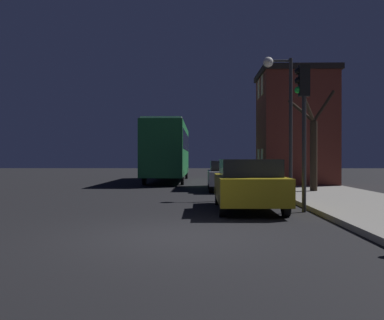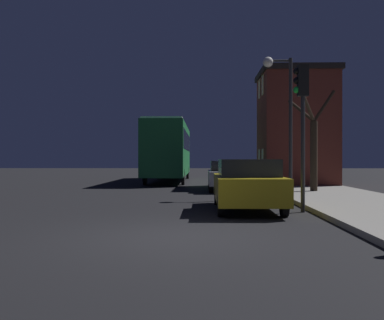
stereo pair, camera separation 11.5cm
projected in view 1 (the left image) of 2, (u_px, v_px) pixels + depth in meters
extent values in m
plane|color=black|center=(175.00, 236.00, 8.55)|extent=(120.00, 120.00, 0.00)
cube|color=brown|center=(295.00, 130.00, 24.13)|extent=(3.88, 4.05, 6.05)
cube|color=black|center=(295.00, 74.00, 24.12)|extent=(4.12, 4.29, 0.30)
cube|color=#F2D172|center=(262.00, 159.00, 23.49)|extent=(0.03, 0.70, 1.10)
cube|color=#F2D172|center=(259.00, 159.00, 24.85)|extent=(0.03, 0.70, 1.10)
cube|color=#F2D172|center=(262.00, 85.00, 23.48)|extent=(0.03, 0.70, 1.10)
cube|color=#F2D172|center=(259.00, 89.00, 24.84)|extent=(0.03, 0.70, 1.10)
cylinder|color=#28282B|center=(291.00, 126.00, 17.06)|extent=(0.14, 0.14, 5.42)
cylinder|color=#28282B|center=(279.00, 61.00, 17.06)|extent=(0.90, 0.09, 0.09)
sphere|color=white|center=(268.00, 62.00, 17.07)|extent=(0.41, 0.41, 0.41)
cylinder|color=#28282B|center=(304.00, 154.00, 12.33)|extent=(0.12, 0.12, 3.35)
cube|color=black|center=(304.00, 81.00, 12.32)|extent=(0.30, 0.24, 0.90)
sphere|color=black|center=(298.00, 71.00, 12.33)|extent=(0.20, 0.20, 0.20)
sphere|color=black|center=(298.00, 81.00, 12.33)|extent=(0.20, 0.20, 0.20)
sphere|color=green|center=(298.00, 90.00, 12.33)|extent=(0.20, 0.20, 0.20)
cylinder|color=#2D2319|center=(314.00, 156.00, 18.64)|extent=(0.31, 0.31, 3.03)
cylinder|color=#2D2319|center=(308.00, 108.00, 18.08)|extent=(0.94, 1.27, 1.17)
cylinder|color=#2D2319|center=(301.00, 111.00, 18.80)|extent=(1.15, 0.47, 1.05)
cylinder|color=#2D2319|center=(324.00, 106.00, 18.75)|extent=(1.09, 0.41, 1.44)
cube|color=#1E6B33|center=(168.00, 150.00, 29.04)|extent=(2.44, 11.78, 3.27)
cube|color=black|center=(168.00, 142.00, 29.04)|extent=(2.46, 10.84, 1.18)
cube|color=#B2B2B2|center=(168.00, 125.00, 29.04)|extent=(2.31, 11.19, 0.12)
cylinder|color=black|center=(186.00, 172.00, 32.85)|extent=(0.18, 0.96, 0.96)
cylinder|color=black|center=(157.00, 172.00, 32.90)|extent=(0.18, 0.96, 0.96)
cylinder|color=black|center=(182.00, 177.00, 25.20)|extent=(0.18, 0.96, 0.96)
cylinder|color=black|center=(144.00, 177.00, 25.24)|extent=(0.18, 0.96, 0.96)
cube|color=olive|center=(248.00, 188.00, 12.83)|extent=(1.87, 4.39, 0.74)
cube|color=black|center=(249.00, 168.00, 12.61)|extent=(1.65, 2.28, 0.49)
cylinder|color=black|center=(269.00, 196.00, 14.24)|extent=(0.18, 0.59, 0.59)
cylinder|color=black|center=(218.00, 196.00, 14.28)|extent=(0.18, 0.59, 0.59)
cylinder|color=black|center=(286.00, 206.00, 11.39)|extent=(0.18, 0.59, 0.59)
cylinder|color=black|center=(222.00, 205.00, 11.42)|extent=(0.18, 0.59, 0.59)
cube|color=#B7BABF|center=(226.00, 177.00, 20.55)|extent=(1.74, 3.92, 0.64)
cube|color=black|center=(227.00, 166.00, 20.35)|extent=(1.53, 2.04, 0.48)
cylinder|color=black|center=(240.00, 183.00, 21.81)|extent=(0.18, 0.65, 0.65)
cylinder|color=black|center=(210.00, 183.00, 21.84)|extent=(0.18, 0.65, 0.65)
cylinder|color=black|center=(245.00, 186.00, 19.26)|extent=(0.18, 0.65, 0.65)
cylinder|color=black|center=(211.00, 186.00, 19.29)|extent=(0.18, 0.65, 0.65)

